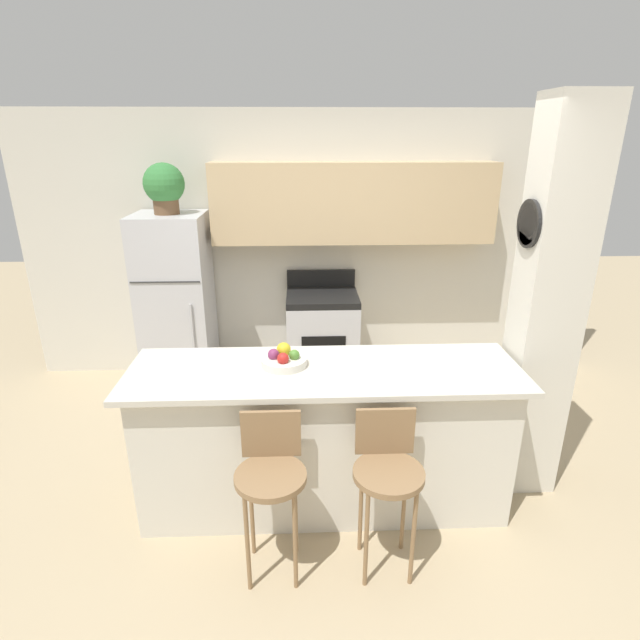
# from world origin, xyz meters

# --- Properties ---
(ground_plane) EXTENTS (14.00, 14.00, 0.00)m
(ground_plane) POSITION_xyz_m (0.00, 0.00, 0.00)
(ground_plane) COLOR tan
(wall_back) EXTENTS (5.60, 0.38, 2.55)m
(wall_back) POSITION_xyz_m (0.14, 2.02, 1.47)
(wall_back) COLOR silver
(wall_back) RESTS_ON ground_plane
(pillar_right) EXTENTS (0.38, 0.32, 2.55)m
(pillar_right) POSITION_xyz_m (1.40, 0.17, 1.28)
(pillar_right) COLOR silver
(pillar_right) RESTS_ON ground_plane
(counter_bar) EXTENTS (2.40, 0.71, 0.98)m
(counter_bar) POSITION_xyz_m (0.00, 0.00, 0.49)
(counter_bar) COLOR silver
(counter_bar) RESTS_ON ground_plane
(refrigerator) EXTENTS (0.63, 0.63, 1.67)m
(refrigerator) POSITION_xyz_m (-1.30, 1.74, 0.83)
(refrigerator) COLOR silver
(refrigerator) RESTS_ON ground_plane
(stove_range) EXTENTS (0.67, 0.61, 1.07)m
(stove_range) POSITION_xyz_m (0.06, 1.75, 0.46)
(stove_range) COLOR silver
(stove_range) RESTS_ON ground_plane
(bar_stool_left) EXTENTS (0.38, 0.38, 0.93)m
(bar_stool_left) POSITION_xyz_m (-0.31, -0.52, 0.62)
(bar_stool_left) COLOR olive
(bar_stool_left) RESTS_ON ground_plane
(bar_stool_right) EXTENTS (0.38, 0.38, 0.93)m
(bar_stool_right) POSITION_xyz_m (0.31, -0.52, 0.62)
(bar_stool_right) COLOR olive
(bar_stool_right) RESTS_ON ground_plane
(potted_plant_on_fridge) EXTENTS (0.35, 0.35, 0.43)m
(potted_plant_on_fridge) POSITION_xyz_m (-1.30, 1.74, 1.90)
(potted_plant_on_fridge) COLOR brown
(potted_plant_on_fridge) RESTS_ON refrigerator
(fruit_bowl) EXTENTS (0.28, 0.28, 0.12)m
(fruit_bowl) POSITION_xyz_m (-0.25, 0.07, 1.02)
(fruit_bowl) COLOR silver
(fruit_bowl) RESTS_ON counter_bar
(trash_bin) EXTENTS (0.28, 0.28, 0.38)m
(trash_bin) POSITION_xyz_m (-0.77, 1.53, 0.19)
(trash_bin) COLOR #59595B
(trash_bin) RESTS_ON ground_plane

